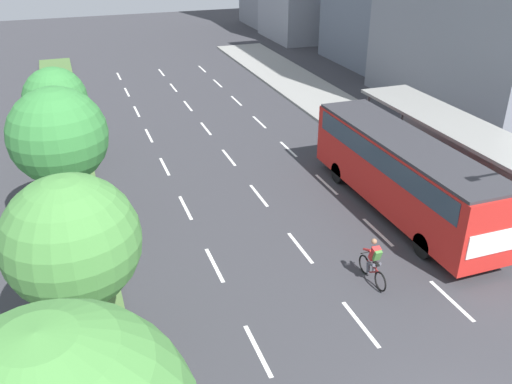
{
  "coord_description": "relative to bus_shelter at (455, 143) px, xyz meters",
  "views": [
    {
      "loc": [
        -7.71,
        -6.42,
        11.62
      ],
      "look_at": [
        -0.8,
        12.82,
        1.2
      ],
      "focal_mm": 38.0,
      "sensor_mm": 36.0,
      "label": 1
    }
  ],
  "objects": [
    {
      "name": "median_strip",
      "position": [
        -17.83,
        6.8,
        -1.81
      ],
      "size": [
        2.6,
        52.0,
        0.12
      ],
      "primitive_type": "cube",
      "color": "#4C7038",
      "rests_on": "ground"
    },
    {
      "name": "median_tree_fourth",
      "position": [
        -17.83,
        8.38,
        1.64
      ],
      "size": [
        3.14,
        3.14,
        4.97
      ],
      "color": "brown",
      "rests_on": "median_strip"
    },
    {
      "name": "bus_shelter",
      "position": [
        0.0,
        0.0,
        0.0
      ],
      "size": [
        2.9,
        12.36,
        2.86
      ],
      "color": "gray",
      "rests_on": "sidewalk_right"
    },
    {
      "name": "lane_divider_center",
      "position": [
        -9.53,
        3.83,
        -1.86
      ],
      "size": [
        0.14,
        45.07,
        0.01
      ],
      "color": "white",
      "rests_on": "ground"
    },
    {
      "name": "median_tree_second",
      "position": [
        -17.73,
        -6.44,
        2.02
      ],
      "size": [
        3.72,
        3.72,
        5.64
      ],
      "color": "brown",
      "rests_on": "median_strip"
    },
    {
      "name": "lane_divider_right",
      "position": [
        -6.03,
        3.83,
        -1.86
      ],
      "size": [
        0.14,
        45.07,
        0.01
      ],
      "color": "white",
      "rests_on": "ground"
    },
    {
      "name": "cyclist",
      "position": [
        -8.03,
        -6.16,
        -1.08
      ],
      "size": [
        0.46,
        1.82,
        1.71
      ],
      "color": "black",
      "rests_on": "ground"
    },
    {
      "name": "lane_divider_left",
      "position": [
        -13.03,
        3.83,
        -1.86
      ],
      "size": [
        0.14,
        45.07,
        0.01
      ],
      "color": "white",
      "rests_on": "ground"
    },
    {
      "name": "sidewalk_right",
      "position": [
        -0.28,
        6.8,
        -1.79
      ],
      "size": [
        4.5,
        52.0,
        0.15
      ],
      "primitive_type": "cube",
      "color": "gray",
      "rests_on": "ground"
    },
    {
      "name": "median_tree_third",
      "position": [
        -17.8,
        0.97,
        2.35
      ],
      "size": [
        3.75,
        3.75,
        5.98
      ],
      "color": "brown",
      "rests_on": "median_strip"
    },
    {
      "name": "bus",
      "position": [
        -4.28,
        -1.95,
        0.2
      ],
      "size": [
        2.54,
        11.29,
        3.37
      ],
      "color": "red",
      "rests_on": "ground"
    }
  ]
}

